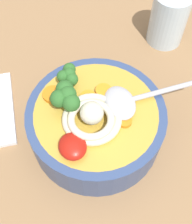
{
  "coord_description": "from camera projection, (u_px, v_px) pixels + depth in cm",
  "views": [
    {
      "loc": [
        23.24,
        -6.02,
        47.38
      ],
      "look_at": [
        2.71,
        3.14,
        10.86
      ],
      "focal_mm": 47.48,
      "sensor_mm": 36.0,
      "label": 1
    }
  ],
  "objects": [
    {
      "name": "table_slab",
      "position": [
        73.0,
        133.0,
        0.51
      ],
      "size": [
        112.68,
        112.68,
        3.9
      ],
      "primitive_type": "cube",
      "color": "#936D47",
      "rests_on": "ground"
    },
    {
      "name": "soup_bowl",
      "position": [
        96.0,
        123.0,
        0.46
      ],
      "size": [
        20.73,
        20.73,
        6.96
      ],
      "color": "#334775",
      "rests_on": "table_slab"
    },
    {
      "name": "noodle_pile",
      "position": [
        92.0,
        118.0,
        0.41
      ],
      "size": [
        9.35,
        9.17,
        3.76
      ],
      "color": "beige",
      "rests_on": "soup_bowl"
    },
    {
      "name": "soup_spoon",
      "position": [
        129.0,
        100.0,
        0.43
      ],
      "size": [
        6.45,
        17.47,
        1.6
      ],
      "rotation": [
        0.0,
        0.0,
        1.46
      ],
      "color": "#B7B7BC",
      "rests_on": "soup_bowl"
    },
    {
      "name": "chili_sauce_dollop",
      "position": [
        73.0,
        146.0,
        0.39
      ],
      "size": [
        4.13,
        3.72,
        1.86
      ],
      "primitive_type": "ellipsoid",
      "color": "#B2190F",
      "rests_on": "soup_bowl"
    },
    {
      "name": "broccoli_floret_near_spoon",
      "position": [
        68.0,
        75.0,
        0.44
      ],
      "size": [
        3.8,
        3.27,
        3.01
      ],
      "color": "#7A9E60",
      "rests_on": "soup_bowl"
    },
    {
      "name": "broccoli_floret_front",
      "position": [
        67.0,
        96.0,
        0.41
      ],
      "size": [
        5.03,
        4.33,
        3.98
      ],
      "color": "#7A9E60",
      "rests_on": "soup_bowl"
    },
    {
      "name": "carrot_slice_far",
      "position": [
        88.0,
        96.0,
        0.44
      ],
      "size": [
        2.49,
        2.49,
        0.43
      ],
      "primitive_type": "cylinder",
      "color": "orange",
      "rests_on": "soup_bowl"
    },
    {
      "name": "carrot_slice_rear",
      "position": [
        52.0,
        94.0,
        0.44
      ],
      "size": [
        2.93,
        2.93,
        0.7
      ],
      "primitive_type": "cylinder",
      "color": "orange",
      "rests_on": "soup_bowl"
    },
    {
      "name": "carrot_slice_beside_chili",
      "position": [
        125.0,
        121.0,
        0.42
      ],
      "size": [
        2.03,
        2.03,
        0.58
      ],
      "primitive_type": "cylinder",
      "color": "orange",
      "rests_on": "soup_bowl"
    },
    {
      "name": "carrot_slice_left",
      "position": [
        105.0,
        93.0,
        0.44
      ],
      "size": [
        2.42,
        2.42,
        0.78
      ],
      "primitive_type": "cylinder",
      "color": "orange",
      "rests_on": "soup_bowl"
    },
    {
      "name": "drinking_glass",
      "position": [
        169.0,
        18.0,
        0.56
      ],
      "size": [
        7.01,
        7.01,
        10.37
      ],
      "primitive_type": "cylinder",
      "color": "silver",
      "rests_on": "table_slab"
    }
  ]
}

